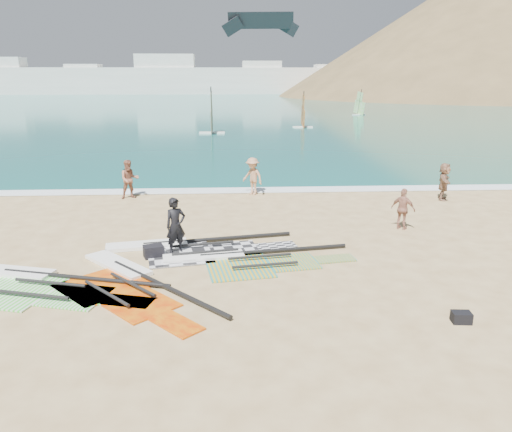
{
  "coord_description": "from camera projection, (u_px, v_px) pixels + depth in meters",
  "views": [
    {
      "loc": [
        -0.79,
        -12.72,
        5.74
      ],
      "look_at": [
        0.13,
        4.0,
        1.0
      ],
      "focal_mm": 35.0,
      "sensor_mm": 36.0,
      "label": 1
    }
  ],
  "objects": [
    {
      "name": "far_town",
      "position": [
        180.0,
        79.0,
        155.89
      ],
      "size": [
        160.0,
        8.0,
        12.0
      ],
      "color": "white",
      "rests_on": "ground"
    },
    {
      "name": "ground",
      "position": [
        259.0,
        290.0,
        13.83
      ],
      "size": [
        300.0,
        300.0,
        0.0
      ],
      "primitive_type": "plane",
      "color": "tan",
      "rests_on": "ground"
    },
    {
      "name": "gear_bag_far",
      "position": [
        461.0,
        317.0,
        11.97
      ],
      "size": [
        0.48,
        0.35,
        0.27
      ],
      "primitive_type": "cube",
      "rotation": [
        0.0,
        0.0,
        -0.09
      ],
      "color": "black",
      "rests_on": "ground"
    },
    {
      "name": "sea",
      "position": [
        231.0,
        96.0,
        140.65
      ],
      "size": [
        300.0,
        240.0,
        0.06
      ],
      "primitive_type": "cube",
      "color": "#0B4C4F",
      "rests_on": "ground"
    },
    {
      "name": "rig_orange",
      "position": [
        244.0,
        260.0,
        15.94
      ],
      "size": [
        6.25,
        2.86,
        0.2
      ],
      "rotation": [
        0.0,
        0.0,
        0.16
      ],
      "color": "#F4A60D",
      "rests_on": "ground"
    },
    {
      "name": "windsurfer_right",
      "position": [
        359.0,
        107.0,
        73.87
      ],
      "size": [
        2.14,
        2.33,
        3.81
      ],
      "rotation": [
        0.0,
        0.0,
        0.45
      ],
      "color": "white",
      "rests_on": "ground"
    },
    {
      "name": "beachgoer_left",
      "position": [
        130.0,
        179.0,
        23.88
      ],
      "size": [
        1.08,
        0.96,
        1.87
      ],
      "primitive_type": "imported",
      "rotation": [
        0.0,
        0.0,
        0.32
      ],
      "color": "#965C46",
      "rests_on": "ground"
    },
    {
      "name": "windsurfer_left",
      "position": [
        212.0,
        120.0,
        50.38
      ],
      "size": [
        2.6,
        3.16,
        4.72
      ],
      "rotation": [
        0.0,
        0.0,
        -0.03
      ],
      "color": "white",
      "rests_on": "ground"
    },
    {
      "name": "windsurfer_centre",
      "position": [
        303.0,
        117.0,
        56.12
      ],
      "size": [
        2.24,
        2.75,
        4.09
      ],
      "rotation": [
        0.0,
        0.0,
        -0.0
      ],
      "color": "white",
      "rests_on": "ground"
    },
    {
      "name": "gear_bag_near",
      "position": [
        154.0,
        251.0,
        16.27
      ],
      "size": [
        0.73,
        0.63,
        0.39
      ],
      "primitive_type": "cube",
      "rotation": [
        0.0,
        0.0,
        0.34
      ],
      "color": "black",
      "rests_on": "ground"
    },
    {
      "name": "beachgoer_mid",
      "position": [
        253.0,
        176.0,
        24.64
      ],
      "size": [
        1.33,
        1.33,
        1.85
      ],
      "primitive_type": "imported",
      "rotation": [
        0.0,
        0.0,
        -0.77
      ],
      "color": "tan",
      "rests_on": "ground"
    },
    {
      "name": "surf_line",
      "position": [
        245.0,
        191.0,
        25.65
      ],
      "size": [
        300.0,
        1.2,
        0.04
      ],
      "primitive_type": "cube",
      "color": "white",
      "rests_on": "ground"
    },
    {
      "name": "rig_green",
      "position": [
        37.0,
        283.0,
        14.13
      ],
      "size": [
        6.39,
        3.43,
        0.21
      ],
      "rotation": [
        0.0,
        0.0,
        -0.27
      ],
      "color": "#31D31F",
      "rests_on": "ground"
    },
    {
      "name": "rig_grey",
      "position": [
        187.0,
        247.0,
        17.07
      ],
      "size": [
        6.65,
        3.17,
        0.21
      ],
      "rotation": [
        0.0,
        0.0,
        0.19
      ],
      "color": "black",
      "rests_on": "ground"
    },
    {
      "name": "rig_red",
      "position": [
        126.0,
        282.0,
        14.23
      ],
      "size": [
        5.14,
        5.9,
        0.21
      ],
      "rotation": [
        0.0,
        0.0,
        -0.83
      ],
      "color": "red",
      "rests_on": "ground"
    },
    {
      "name": "kitesurf_kite",
      "position": [
        261.0,
        22.0,
        57.95
      ],
      "size": [
        9.06,
        1.88,
        2.79
      ],
      "rotation": [
        0.0,
        0.0,
        -0.12
      ],
      "color": "black",
      "rests_on": "ground"
    },
    {
      "name": "beachgoer_right",
      "position": [
        444.0,
        181.0,
        23.62
      ],
      "size": [
        1.1,
        1.72,
        1.77
      ],
      "primitive_type": "imported",
      "rotation": [
        0.0,
        0.0,
        1.19
      ],
      "color": "#946B50",
      "rests_on": "ground"
    },
    {
      "name": "person_wetsuit",
      "position": [
        176.0,
        226.0,
        16.42
      ],
      "size": [
        0.83,
        0.74,
        1.9
      ],
      "primitive_type": "imported",
      "rotation": [
        0.0,
        0.0,
        0.51
      ],
      "color": "black",
      "rests_on": "ground"
    },
    {
      "name": "beachgoer_back",
      "position": [
        403.0,
        209.0,
        19.07
      ],
      "size": [
        0.97,
        0.91,
        1.6
      ],
      "primitive_type": "imported",
      "rotation": [
        0.0,
        0.0,
        2.44
      ],
      "color": "#A66E59",
      "rests_on": "ground"
    }
  ]
}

